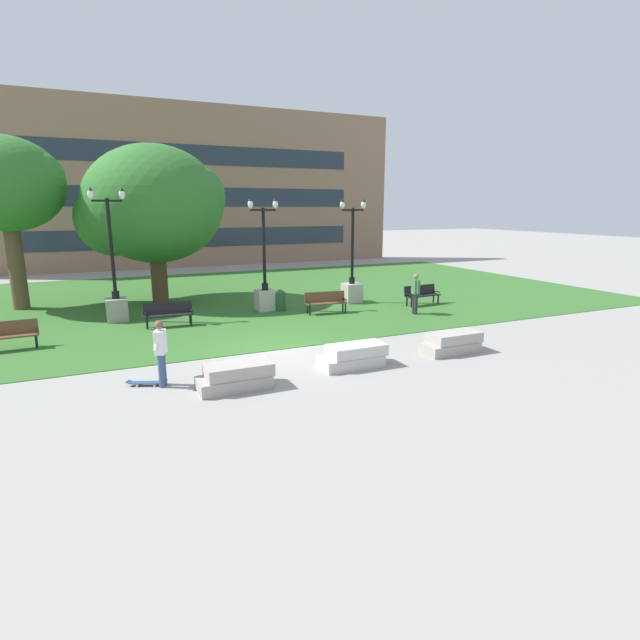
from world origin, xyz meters
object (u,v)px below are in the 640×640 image
person_bystander_near_lawn (415,292)px  person_skateboarder (161,349)px  concrete_block_right (452,343)px  park_bench_near_left (326,301)px  concrete_block_left (353,356)px  lamp_post_center (265,288)px  trash_bin (280,300)px  park_bench_far_right (168,313)px  lamp_post_left (352,282)px  lamp_post_right (116,295)px  skateboard (147,383)px  park_bench_near_right (421,294)px  concrete_block_center (236,377)px  park_bench_far_left (6,334)px

person_bystander_near_lawn → person_skateboarder: bearing=-157.3°
concrete_block_right → person_skateboarder: person_skateboarder is taller
park_bench_near_left → concrete_block_left: bearing=-109.1°
concrete_block_right → lamp_post_center: (-3.26, 8.61, 0.70)m
person_skateboarder → person_bystander_near_lawn: 11.87m
concrete_block_left → trash_bin: bearing=84.5°
park_bench_far_right → lamp_post_left: 8.79m
concrete_block_left → lamp_post_right: bearing=122.8°
lamp_post_center → skateboard: bearing=-126.6°
lamp_post_left → trash_bin: lamp_post_left is taller
person_skateboarder → skateboard: person_skateboarder is taller
concrete_block_left → concrete_block_right: same height
park_bench_near_right → lamp_post_right: 13.28m
concrete_block_center → person_bystander_near_lawn: size_ratio=1.09×
park_bench_far_left → lamp_post_center: size_ratio=0.38×
concrete_block_center → lamp_post_right: bearing=103.8°
concrete_block_right → lamp_post_left: bearing=82.8°
park_bench_far_right → lamp_post_right: 2.54m
skateboard → lamp_post_center: bearing=53.4°
person_skateboarder → lamp_post_center: bearing=55.8°
concrete_block_right → person_bystander_near_lawn: 5.74m
lamp_post_right → park_bench_far_left: bearing=-139.0°
concrete_block_right → person_bystander_near_lawn: bearing=66.4°
park_bench_near_right → lamp_post_left: size_ratio=0.38×
park_bench_far_left → trash_bin: size_ratio=1.91×
concrete_block_right → lamp_post_right: lamp_post_right is taller
skateboard → lamp_post_left: bearing=37.8°
park_bench_far_left → park_bench_far_right: (5.16, 1.21, 0.00)m
park_bench_far_right → park_bench_near_right: bearing=-2.5°
park_bench_near_right → person_bystander_near_lawn: size_ratio=1.07×
lamp_post_left → trash_bin: bearing=-173.5°
person_skateboarder → trash_bin: size_ratio=1.78×
concrete_block_right → lamp_post_right: 13.02m
person_bystander_near_lawn → trash_bin: bearing=148.6°
skateboard → park_bench_near_right: (12.81, 5.99, 0.45)m
park_bench_near_left → lamp_post_center: (-2.17, 1.64, 0.47)m
person_skateboarder → park_bench_far_right: (1.10, 6.65, -0.43)m
park_bench_near_left → trash_bin: trash_bin is taller
concrete_block_left → person_skateboarder: bearing=173.2°
concrete_block_left → person_bystander_near_lawn: person_bystander_near_lawn is taller
park_bench_near_right → person_bystander_near_lawn: (-1.48, -1.59, 0.44)m
concrete_block_right → skateboard: 9.09m
lamp_post_left → concrete_block_right: bearing=-97.2°
park_bench_far_left → concrete_block_left: bearing=-33.3°
park_bench_far_right → trash_bin: trash_bin is taller
concrete_block_center → park_bench_near_left: park_bench_near_left is taller
skateboard → park_bench_far_left: park_bench_far_left is taller
concrete_block_left → lamp_post_left: lamp_post_left is taller
lamp_post_left → lamp_post_center: bearing=-179.0°
park_bench_far_right → trash_bin: size_ratio=1.90×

